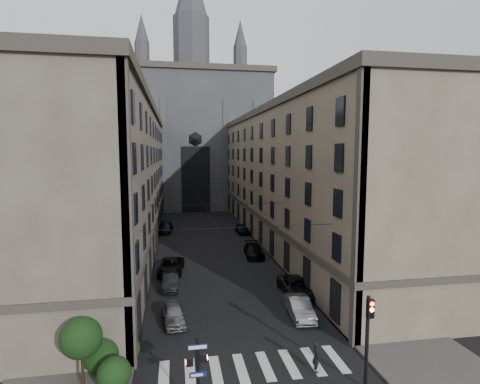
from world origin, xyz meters
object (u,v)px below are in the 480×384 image
traffic_light_right (368,331)px  car_left_far (165,228)px  car_left_near (174,314)px  car_right_midnear (297,287)px  car_right_far (242,229)px  car_right_near (299,308)px  gothic_tower (193,131)px  pedestrian_signal_left (197,370)px  pedestrian (316,357)px  car_right_midfar (254,250)px  car_left_midfar (171,266)px  car_left_midnear (171,281)px

traffic_light_right → car_left_far: size_ratio=0.96×
car_left_near → car_right_midnear: bearing=12.4°
traffic_light_right → car_right_far: traffic_light_right is taller
car_left_near → car_right_near: bearing=-10.4°
car_left_far → car_right_far: size_ratio=1.22×
gothic_tower → car_right_midnear: gothic_tower is taller
pedestrian_signal_left → pedestrian: bearing=19.3°
car_left_near → car_right_midfar: (9.70, 16.59, 0.06)m
car_right_near → pedestrian: pedestrian is taller
traffic_light_right → car_left_midfar: (-10.58, 21.84, -2.55)m
car_right_midfar → pedestrian: bearing=-89.3°
car_left_midnear → car_right_midnear: bearing=-17.0°
car_right_near → car_left_far: bearing=112.4°
car_right_midnear → car_right_far: 25.97m
pedestrian_signal_left → car_right_near: pedestrian_signal_left is taller
pedestrian → car_right_midnear: bearing=-10.6°
gothic_tower → car_left_near: size_ratio=14.31×
car_right_midnear → car_right_far: (-0.24, 25.97, 0.00)m
car_right_midnear → gothic_tower: bearing=96.9°
car_left_midfar → car_right_far: 20.80m
pedestrian_signal_left → car_left_midnear: size_ratio=0.96×
car_right_near → car_right_far: size_ratio=1.04×
car_right_far → car_right_near: bearing=-94.7°
gothic_tower → car_left_midfar: size_ratio=10.98×
car_left_midnear → pedestrian: size_ratio=2.31×
car_right_near → car_right_far: 30.36m
traffic_light_right → car_left_far: (-11.67, 42.43, -2.50)m
car_left_near → car_right_near: 9.67m
car_left_near → pedestrian: bearing=-49.9°
car_left_midnear → car_right_near: 12.72m
car_left_near → car_right_midfar: car_right_midfar is taller
gothic_tower → pedestrian: gothic_tower is taller
car_right_midnear → car_right_far: size_ratio=1.22×
traffic_light_right → car_right_far: 39.61m
pedestrian_signal_left → car_right_midnear: (9.71, 13.98, -1.57)m
traffic_light_right → car_left_midfar: traffic_light_right is taller
car_left_midfar → car_right_midfar: 11.00m
car_left_far → car_right_near: size_ratio=1.18×
gothic_tower → car_left_midnear: bearing=-95.1°
pedestrian_signal_left → car_right_far: bearing=76.7°
car_left_near → car_right_far: size_ratio=0.92×
traffic_light_right → car_right_near: traffic_light_right is taller
pedestrian_signal_left → car_right_far: 41.08m
car_right_far → traffic_light_right: bearing=-93.4°
pedestrian_signal_left → car_right_near: bearing=48.6°
pedestrian_signal_left → car_right_near: size_ratio=0.87×
gothic_tower → car_right_far: size_ratio=13.10×
traffic_light_right → car_left_far: bearing=105.4°
traffic_light_right → car_left_midnear: traffic_light_right is taller
traffic_light_right → car_left_near: traffic_light_right is taller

